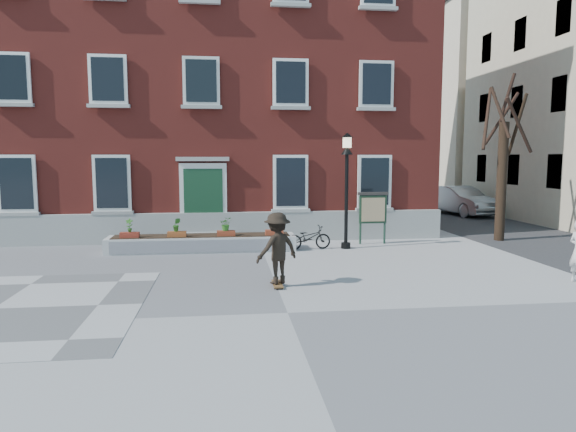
{
  "coord_description": "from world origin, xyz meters",
  "views": [
    {
      "loc": [
        -1.22,
        -9.95,
        3.12
      ],
      "look_at": [
        0.5,
        4.0,
        1.5
      ],
      "focal_mm": 32.0,
      "sensor_mm": 36.0,
      "label": 1
    }
  ],
  "objects": [
    {
      "name": "ground",
      "position": [
        0.0,
        0.0,
        0.0
      ],
      "size": [
        100.0,
        100.0,
        0.0
      ],
      "primitive_type": "plane",
      "color": "gray",
      "rests_on": "ground"
    },
    {
      "name": "bicycle",
      "position": [
        1.58,
        7.0,
        0.4
      ],
      "size": [
        1.59,
        0.72,
        0.81
      ],
      "primitive_type": "imported",
      "rotation": [
        0.0,
        0.0,
        1.7
      ],
      "color": "black",
      "rests_on": "ground"
    },
    {
      "name": "parked_car",
      "position": [
        11.48,
        16.47,
        0.77
      ],
      "size": [
        2.55,
        4.92,
        1.54
      ],
      "primitive_type": "imported",
      "rotation": [
        0.0,
        0.0,
        0.2
      ],
      "color": "#A9ABAE",
      "rests_on": "ground"
    },
    {
      "name": "brick_building",
      "position": [
        -2.0,
        13.98,
        6.3
      ],
      "size": [
        18.4,
        10.85,
        12.6
      ],
      "color": "maroon",
      "rests_on": "ground"
    },
    {
      "name": "planter_assembly",
      "position": [
        -1.99,
        7.18,
        0.31
      ],
      "size": [
        6.2,
        1.12,
        1.15
      ],
      "color": "silver",
      "rests_on": "ground"
    },
    {
      "name": "bare_tree",
      "position": [
        9.01,
        8.01,
        2.79
      ],
      "size": [
        1.83,
        1.83,
        6.16
      ],
      "color": "black",
      "rests_on": "ground"
    },
    {
      "name": "side_street",
      "position": [
        17.99,
        19.78,
        7.02
      ],
      "size": [
        15.2,
        36.0,
        14.5
      ],
      "color": "#363638",
      "rests_on": "ground"
    },
    {
      "name": "lamp_post",
      "position": [
        2.87,
        7.04,
        2.54
      ],
      "size": [
        0.4,
        0.4,
        3.93
      ],
      "color": "black",
      "rests_on": "ground"
    },
    {
      "name": "notice_board",
      "position": [
        4.04,
        7.83,
        1.26
      ],
      "size": [
        1.1,
        0.16,
        1.87
      ],
      "color": "#183122",
      "rests_on": "ground"
    },
    {
      "name": "skateboarder",
      "position": [
        0.01,
        2.16,
        0.93
      ],
      "size": [
        1.29,
        1.09,
        1.8
      ],
      "color": "brown",
      "rests_on": "ground"
    }
  ]
}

